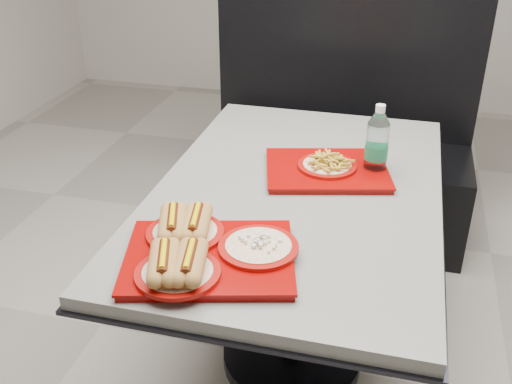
% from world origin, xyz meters
% --- Properties ---
extents(ground, '(6.00, 6.00, 0.00)m').
position_xyz_m(ground, '(0.00, 0.00, 0.00)').
color(ground, '#9F998E').
rests_on(ground, ground).
extents(diner_table, '(0.92, 1.42, 0.75)m').
position_xyz_m(diner_table, '(0.00, 0.00, 0.58)').
color(diner_table, black).
rests_on(diner_table, ground).
extents(booth_bench, '(1.30, 0.57, 1.35)m').
position_xyz_m(booth_bench, '(0.00, 1.09, 0.40)').
color(booth_bench, black).
rests_on(booth_bench, ground).
extents(tray_near, '(0.51, 0.44, 0.10)m').
position_xyz_m(tray_near, '(-0.16, -0.47, 0.79)').
color(tray_near, '#7E0503').
rests_on(tray_near, diner_table).
extents(tray_far, '(0.47, 0.41, 0.08)m').
position_xyz_m(tray_far, '(0.07, 0.12, 0.77)').
color(tray_far, '#7E0503').
rests_on(tray_far, diner_table).
extents(water_bottle, '(0.08, 0.08, 0.24)m').
position_xyz_m(water_bottle, '(0.23, 0.17, 0.86)').
color(water_bottle, silver).
rests_on(water_bottle, diner_table).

